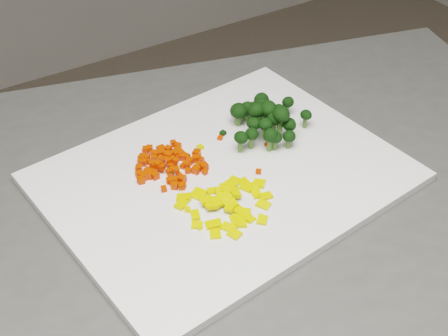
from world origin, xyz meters
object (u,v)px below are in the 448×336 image
cutting_board (224,177)px  pepper_pile (227,200)px  broccoli_pile (267,117)px  carrot_pile (169,160)px

cutting_board → pepper_pile: bearing=-118.5°
cutting_board → broccoli_pile: (0.10, 0.05, 0.04)m
broccoli_pile → pepper_pile: bearing=-142.2°
cutting_board → broccoli_pile: size_ratio=3.75×
pepper_pile → carrot_pile: bearing=104.6°
cutting_board → broccoli_pile: broccoli_pile is taller
pepper_pile → cutting_board: bearing=61.5°
cutting_board → pepper_pile: size_ratio=3.88×
cutting_board → broccoli_pile: 0.12m
pepper_pile → broccoli_pile: bearing=37.8°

